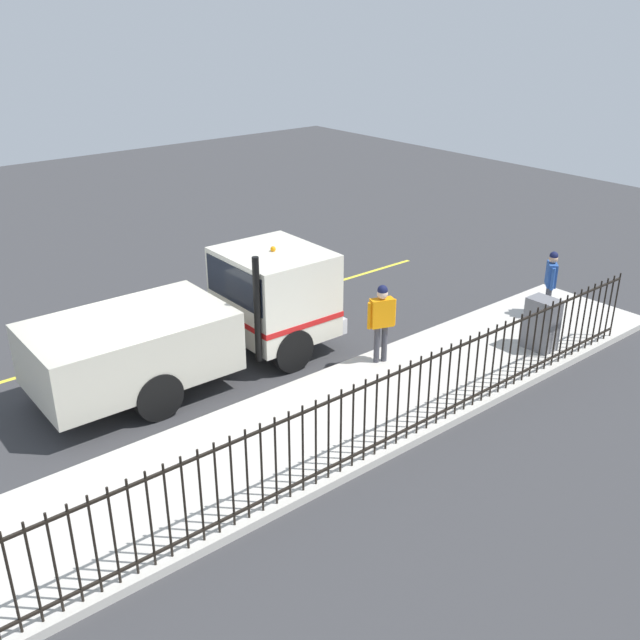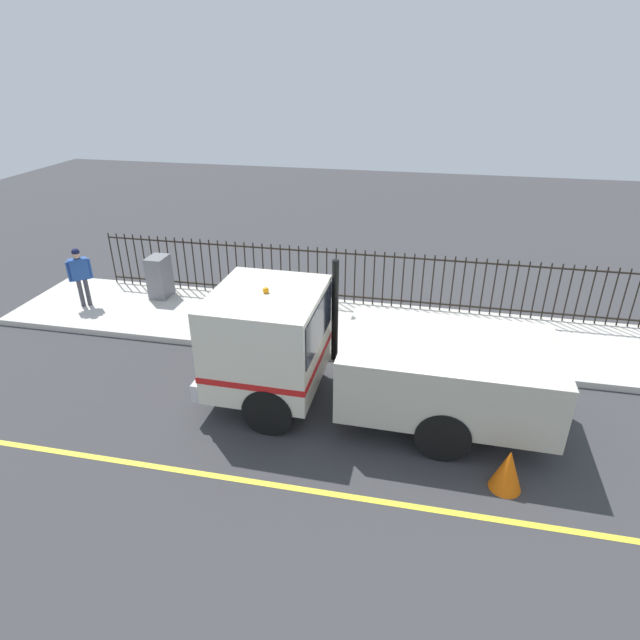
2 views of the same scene
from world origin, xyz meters
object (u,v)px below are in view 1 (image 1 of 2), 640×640
(pedestrian_distant, at_px, (551,277))
(work_truck, at_px, (213,315))
(traffic_cone, at_px, (54,366))
(worker_standing, at_px, (382,315))
(utility_cabinet, at_px, (542,324))

(pedestrian_distant, bearing_deg, work_truck, 117.20)
(traffic_cone, bearing_deg, pedestrian_distant, 66.47)
(worker_standing, bearing_deg, work_truck, -18.41)
(work_truck, distance_m, traffic_cone, 3.44)
(pedestrian_distant, distance_m, utility_cabinet, 2.05)
(work_truck, xyz_separation_m, worker_standing, (2.19, 2.77, -0.05))
(worker_standing, distance_m, pedestrian_distant, 5.01)
(work_truck, height_order, utility_cabinet, work_truck)
(work_truck, distance_m, pedestrian_distant, 8.27)
(work_truck, height_order, worker_standing, work_truck)
(worker_standing, xyz_separation_m, traffic_cone, (-3.82, -5.66, -0.86))
(pedestrian_distant, xyz_separation_m, traffic_cone, (-4.62, -10.60, -0.79))
(pedestrian_distant, xyz_separation_m, utility_cabinet, (1.00, -1.74, -0.41))
(worker_standing, height_order, utility_cabinet, worker_standing)
(traffic_cone, bearing_deg, worker_standing, 55.98)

